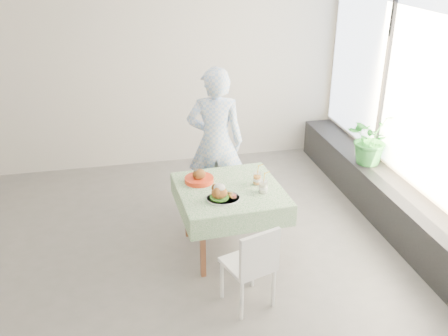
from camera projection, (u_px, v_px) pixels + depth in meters
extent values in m
plane|color=#615F5C|center=(151.00, 260.00, 5.22)|extent=(6.00, 6.00, 0.00)
cube|color=beige|center=(129.00, 71.00, 6.84)|extent=(6.00, 0.02, 2.80)
cube|color=beige|center=(176.00, 318.00, 2.42)|extent=(6.00, 0.02, 2.80)
cube|color=beige|center=(430.00, 113.00, 5.21)|extent=(0.02, 5.00, 2.80)
cube|color=#D1E0F9|center=(432.00, 90.00, 5.10)|extent=(0.01, 4.80, 2.18)
cube|color=black|center=(397.00, 210.00, 5.66)|extent=(0.40, 4.80, 0.50)
cube|color=brown|center=(230.00, 191.00, 5.10)|extent=(0.94, 0.94, 0.04)
cube|color=white|center=(230.00, 189.00, 5.09)|extent=(1.09, 1.09, 0.01)
cube|color=white|center=(221.00, 185.00, 5.90)|extent=(0.39, 0.39, 0.04)
cube|color=white|center=(217.00, 164.00, 5.96)|extent=(0.38, 0.06, 0.37)
cube|color=white|center=(248.00, 264.00, 4.45)|extent=(0.50, 0.50, 0.04)
cube|color=white|center=(260.00, 254.00, 4.22)|extent=(0.39, 0.16, 0.40)
imported|color=#9AC0F6|center=(215.00, 143.00, 5.79)|extent=(0.73, 0.55, 1.80)
cylinder|color=white|center=(223.00, 199.00, 4.87)|extent=(0.34, 0.34, 0.02)
cylinder|color=#205715|center=(219.00, 197.00, 4.85)|extent=(0.19, 0.19, 0.02)
ellipsoid|color=brown|center=(219.00, 193.00, 4.83)|extent=(0.16, 0.14, 0.12)
ellipsoid|color=white|center=(219.00, 188.00, 4.81)|extent=(0.11, 0.11, 0.08)
cylinder|color=#A2240F|center=(234.00, 196.00, 4.86)|extent=(0.06, 0.06, 0.03)
cylinder|color=white|center=(257.00, 179.00, 5.15)|extent=(0.09, 0.09, 0.12)
cylinder|color=orange|center=(257.00, 180.00, 5.16)|extent=(0.08, 0.08, 0.09)
cylinder|color=white|center=(257.00, 173.00, 5.12)|extent=(0.09, 0.09, 0.01)
cylinder|color=yellow|center=(258.00, 169.00, 5.11)|extent=(0.01, 0.03, 0.17)
cylinder|color=white|center=(263.00, 187.00, 4.98)|extent=(0.09, 0.09, 0.13)
cylinder|color=white|center=(263.00, 188.00, 4.98)|extent=(0.08, 0.08, 0.09)
cylinder|color=white|center=(263.00, 181.00, 4.95)|extent=(0.09, 0.09, 0.01)
cylinder|color=yellow|center=(264.00, 177.00, 4.93)|extent=(0.01, 0.03, 0.18)
cylinder|color=red|center=(199.00, 180.00, 5.21)|extent=(0.30, 0.30, 0.05)
cylinder|color=white|center=(199.00, 179.00, 5.21)|extent=(0.26, 0.26, 0.02)
ellipsoid|color=brown|center=(199.00, 174.00, 5.19)|extent=(0.14, 0.13, 0.12)
imported|color=#2A7F33|center=(370.00, 138.00, 6.12)|extent=(0.78, 0.77, 0.65)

